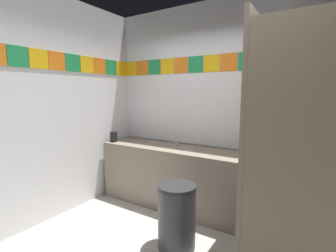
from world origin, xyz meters
TOP-DOWN VIEW (x-y plane):
  - wall_back at (-0.00, 1.56)m, footprint 3.61×0.09m
  - wall_side at (-1.84, -0.00)m, footprint 0.09×3.05m
  - vanity_counter at (-0.68, 1.22)m, footprint 2.14×0.61m
  - faucet_center at (-0.68, 1.31)m, footprint 0.04×0.10m
  - soap_dispenser at (-1.65, 1.04)m, footprint 0.09×0.09m
  - stall_divider at (0.77, 0.54)m, footprint 0.92×1.45m
  - toilet at (1.25, 1.11)m, footprint 0.39×0.49m
  - trash_bin at (-0.12, 0.39)m, footprint 0.40×0.40m

SIDE VIEW (x-z plane):
  - toilet at x=1.25m, z-range -0.07..0.67m
  - trash_bin at x=-0.12m, z-range 0.00..0.69m
  - vanity_counter at x=-0.68m, z-range 0.01..0.87m
  - faucet_center at x=-0.68m, z-range 0.85..0.99m
  - soap_dispenser at x=-1.65m, z-range 0.86..1.02m
  - stall_divider at x=0.77m, z-range 0.00..2.24m
  - wall_back at x=0.00m, z-range 0.00..2.87m
  - wall_side at x=-1.84m, z-range 0.00..2.87m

